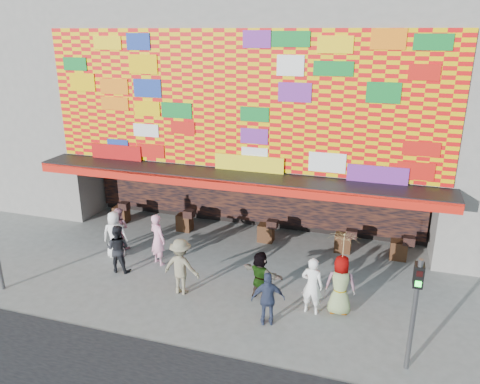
% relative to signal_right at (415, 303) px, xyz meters
% --- Properties ---
extents(ground, '(90.00, 90.00, 0.00)m').
position_rel_signal_right_xyz_m(ground, '(-6.20, 1.50, -1.86)').
color(ground, slate).
rests_on(ground, ground).
extents(shop_building, '(15.20, 9.40, 10.00)m').
position_rel_signal_right_xyz_m(shop_building, '(-6.20, 9.68, 3.37)').
color(shop_building, gray).
rests_on(shop_building, ground).
extents(neighbor_left, '(11.00, 8.00, 12.00)m').
position_rel_signal_right_xyz_m(neighbor_left, '(-19.20, 9.50, 4.14)').
color(neighbor_left, gray).
rests_on(neighbor_left, ground).
extents(signal_right, '(0.22, 0.20, 3.00)m').
position_rel_signal_right_xyz_m(signal_right, '(0.00, 0.00, 0.00)').
color(signal_right, '#59595B').
rests_on(signal_right, ground).
extents(ped_a, '(1.00, 0.81, 1.76)m').
position_rel_signal_right_xyz_m(ped_a, '(-10.13, 3.14, -0.98)').
color(ped_a, white).
rests_on(ped_a, ground).
extents(ped_b, '(0.82, 0.72, 1.89)m').
position_rel_signal_right_xyz_m(ped_b, '(-8.38, 3.12, -0.92)').
color(ped_b, '#F59EBF').
rests_on(ped_b, ground).
extents(ped_c, '(0.88, 0.71, 1.70)m').
position_rel_signal_right_xyz_m(ped_c, '(-9.43, 2.20, -1.01)').
color(ped_c, black).
rests_on(ped_c, ground).
extents(ped_d, '(1.22, 0.73, 1.84)m').
position_rel_signal_right_xyz_m(ped_d, '(-6.77, 1.56, -0.94)').
color(ped_d, gray).
rests_on(ped_d, ground).
extents(ped_e, '(1.03, 0.68, 1.62)m').
position_rel_signal_right_xyz_m(ped_e, '(-3.74, 0.75, -1.05)').
color(ped_e, '#333C59').
rests_on(ped_e, ground).
extents(ped_f, '(1.51, 0.93, 1.56)m').
position_rel_signal_right_xyz_m(ped_f, '(-4.32, 2.03, -1.08)').
color(ped_f, gray).
rests_on(ped_f, ground).
extents(ped_g, '(0.96, 0.69, 1.83)m').
position_rel_signal_right_xyz_m(ped_g, '(-1.88, 1.94, -0.94)').
color(ped_g, gray).
rests_on(ped_g, ground).
extents(ped_h, '(0.68, 0.49, 1.77)m').
position_rel_signal_right_xyz_m(ped_h, '(-2.67, 1.71, -0.97)').
color(ped_h, white).
rests_on(ped_h, ground).
extents(ped_i, '(0.82, 0.65, 1.63)m').
position_rel_signal_right_xyz_m(ped_i, '(-10.38, 3.82, -1.05)').
color(ped_i, '#C07C8E').
rests_on(ped_i, ground).
extents(parasol, '(0.97, 0.98, 1.81)m').
position_rel_signal_right_xyz_m(parasol, '(-1.88, 1.94, 0.27)').
color(parasol, '#FFF2A0').
rests_on(parasol, ground).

